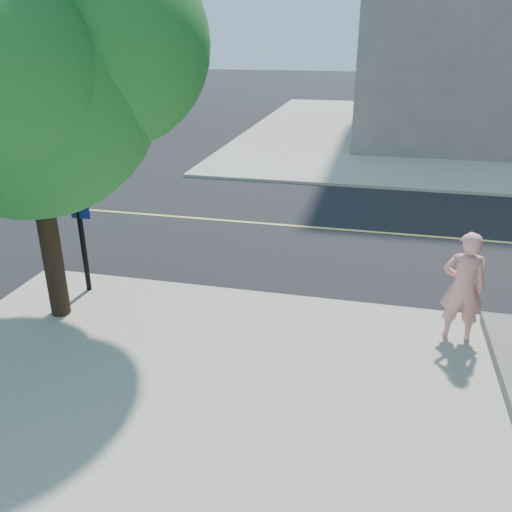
# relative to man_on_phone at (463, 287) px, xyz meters

# --- Properties ---
(ground) EXTENTS (140.00, 140.00, 0.00)m
(ground) POSITION_rel_man_on_phone_xyz_m (-7.87, 0.95, -1.12)
(ground) COLOR black
(ground) RESTS_ON ground
(road_ew) EXTENTS (140.00, 9.00, 0.01)m
(road_ew) POSITION_rel_man_on_phone_xyz_m (-7.87, 5.45, -1.12)
(road_ew) COLOR black
(road_ew) RESTS_ON ground
(man_on_phone) EXTENTS (0.74, 0.49, 2.00)m
(man_on_phone) POSITION_rel_man_on_phone_xyz_m (0.00, 0.00, 0.00)
(man_on_phone) COLOR pink
(man_on_phone) RESTS_ON sidewalk_se
(street_tree) EXTENTS (5.58, 5.07, 7.40)m
(street_tree) POSITION_rel_man_on_phone_xyz_m (-7.24, -0.80, 3.78)
(street_tree) COLOR black
(street_tree) RESTS_ON sidewalk_se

